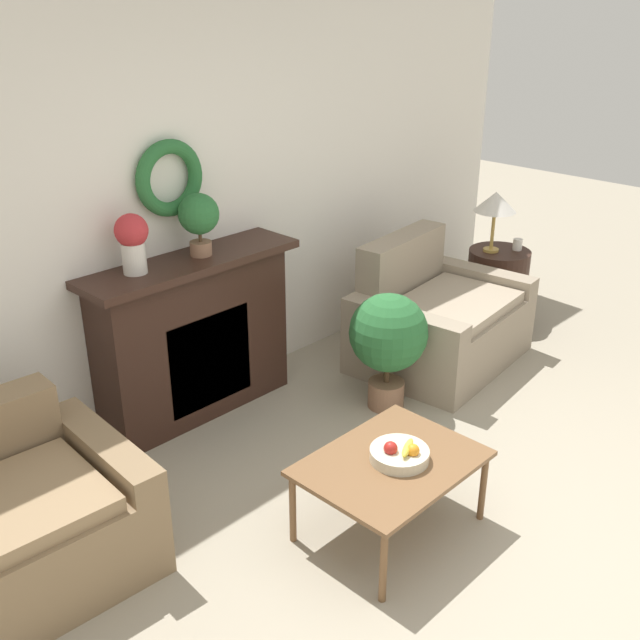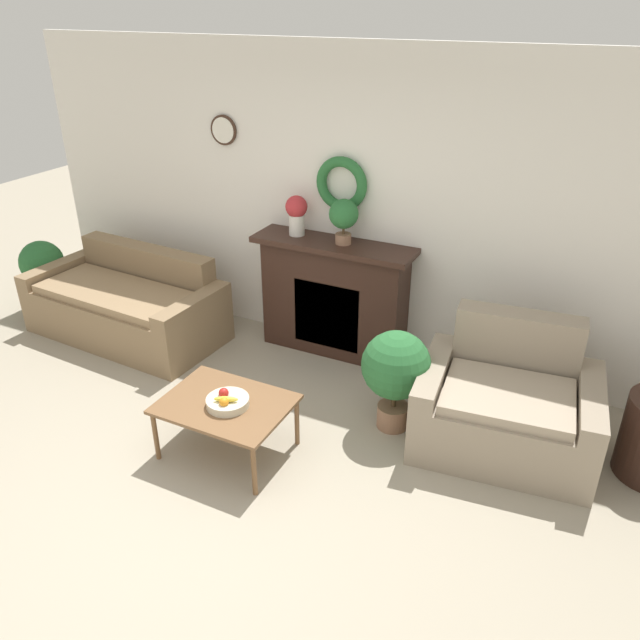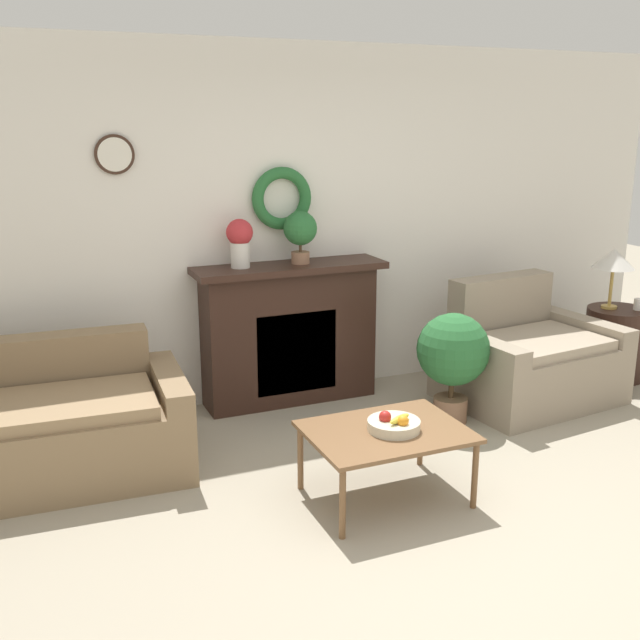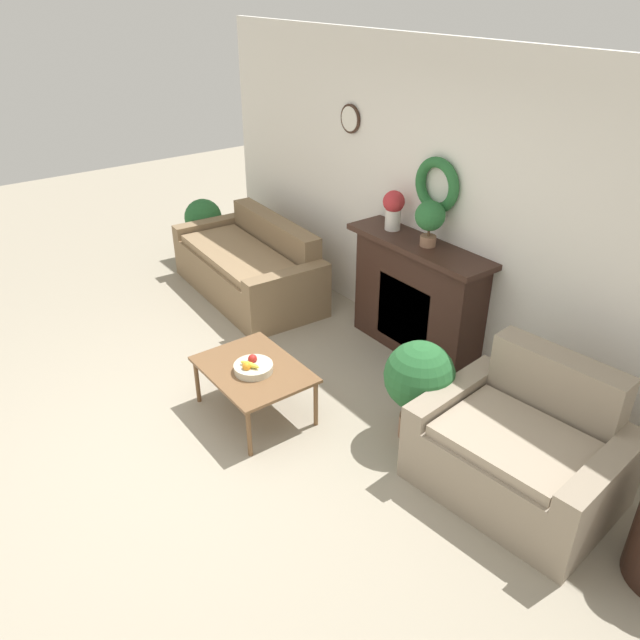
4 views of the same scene
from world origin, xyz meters
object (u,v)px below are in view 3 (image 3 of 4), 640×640
Objects in this scene: fireplace at (289,333)px; table_lamp at (614,260)px; potted_plant_floor_by_loveseat at (453,354)px; fruit_bowl at (394,424)px; coffee_table at (386,436)px; side_table_by_loveseat at (615,343)px; loveseat_right at (527,359)px; mug at (639,304)px; potted_plant_on_mantel at (300,231)px; couch_left at (27,431)px; vase_on_mantel_left at (240,240)px.

fireplace is 2.77m from table_lamp.
fireplace is at bearing 136.72° from potted_plant_floor_by_loveseat.
table_lamp reaches higher than fireplace.
fireplace reaches higher than fruit_bowl.
side_table_by_loveseat is at bearing 21.76° from coffee_table.
loveseat_right is 1.50× the size of coffee_table.
potted_plant_on_mantel reaches higher than mug.
couch_left is 3.67m from loveseat_right.
side_table_by_loveseat is at bearing 9.09° from potted_plant_floor_by_loveseat.
potted_plant_floor_by_loveseat is at bearing -33.96° from vase_on_mantel_left.
vase_on_mantel_left reaches higher than table_lamp.
side_table_by_loveseat is 6.30× the size of mug.
potted_plant_on_mantel is at bearing 134.24° from potted_plant_floor_by_loveseat.
fruit_bowl is (-1.74, -1.03, 0.14)m from loveseat_right.
fireplace is at bearing 152.14° from loveseat_right.
fruit_bowl is at bearing -159.95° from mug.
vase_on_mantel_left reaches higher than fruit_bowl.
couch_left is at bearing -179.72° from side_table_by_loveseat.
couch_left is at bearing 149.92° from fruit_bowl.
couch_left is at bearing -162.87° from fireplace.
loveseat_right reaches higher than side_table_by_loveseat.
couch_left is at bearing 174.64° from potted_plant_floor_by_loveseat.
loveseat_right reaches higher than couch_left.
couch_left is 2.19m from coffee_table.
potted_plant_on_mantel is (0.14, 1.68, 0.94)m from coffee_table.
fruit_bowl is at bearing -33.36° from coffee_table.
mug is at bearing -13.11° from fireplace.
potted_plant_on_mantel is at bearing 166.76° from mug.
loveseat_right is 1.02m from side_table_by_loveseat.
potted_plant_on_mantel is at bearing 151.50° from loveseat_right.
potted_plant_floor_by_loveseat is (2.86, -0.27, 0.21)m from couch_left.
table_lamp is at bearing 4.14° from couch_left.
loveseat_right is at bearing -21.66° from fireplace.
fruit_bowl is at bearing -78.20° from vase_on_mantel_left.
fireplace is 2.91× the size of table_lamp.
fireplace is 15.36× the size of mug.
coffee_table is 1.28m from potted_plant_floor_by_loveseat.
coffee_table is 1.93m from potted_plant_on_mantel.
mug is 0.12× the size of potted_plant_floor_by_loveseat.
side_table_by_loveseat is at bearing -10.56° from vase_on_mantel_left.
coffee_table is 2.53× the size of vase_on_mantel_left.
loveseat_right is at bearing 29.48° from coffee_table.
loveseat_right is 0.85m from potted_plant_floor_by_loveseat.
potted_plant_on_mantel is (-1.64, 0.67, 1.01)m from loveseat_right.
potted_plant_floor_by_loveseat is (0.83, -0.85, -0.82)m from potted_plant_on_mantel.
side_table_by_loveseat is 0.74× the size of potted_plant_floor_by_loveseat.
loveseat_right is at bearing -178.97° from mug.
fruit_bowl is at bearing -137.87° from potted_plant_floor_by_loveseat.
fruit_bowl is at bearing -26.86° from couch_left.
fruit_bowl is 0.50× the size of side_table_by_loveseat.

